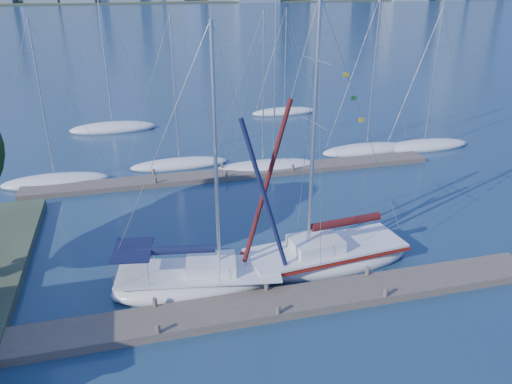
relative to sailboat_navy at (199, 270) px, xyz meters
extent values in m
plane|color=navy|center=(2.85, -2.41, -0.99)|extent=(700.00, 700.00, 0.00)
cube|color=brown|center=(2.85, -2.41, -0.79)|extent=(26.00, 2.00, 0.40)
cube|color=brown|center=(4.85, 13.59, -0.81)|extent=(30.00, 1.80, 0.36)
cube|color=#38472D|center=(2.85, 317.59, -0.99)|extent=(800.00, 100.00, 1.50)
ellipsoid|color=white|center=(0.00, 0.00, -0.76)|extent=(8.44, 3.94, 1.42)
cube|color=white|center=(0.00, 0.00, -0.09)|extent=(7.81, 3.63, 0.11)
cube|color=white|center=(0.56, -0.09, 0.24)|extent=(2.53, 2.07, 0.52)
cylinder|color=silver|center=(0.93, -0.15, 5.49)|extent=(0.17, 0.17, 11.08)
cylinder|color=silver|center=(-0.96, 0.16, 1.00)|extent=(3.81, 0.72, 0.09)
cylinder|color=#101937|center=(-0.96, 0.16, 1.10)|extent=(3.55, 0.95, 0.38)
cube|color=#101937|center=(-2.88, 0.47, 1.19)|extent=(2.05, 2.51, 0.08)
ellipsoid|color=white|center=(6.51, 0.47, -0.74)|extent=(8.97, 3.78, 1.53)
cube|color=white|center=(6.51, 0.47, -0.02)|extent=(8.31, 3.48, 0.12)
cube|color=white|center=(5.90, 0.40, 0.33)|extent=(2.63, 2.11, 0.56)
cylinder|color=silver|center=(5.50, 0.36, 5.94)|extent=(0.18, 0.18, 11.82)
cylinder|color=silver|center=(7.55, 0.58, 1.15)|extent=(4.12, 0.55, 0.10)
cylinder|color=#440E11|center=(7.55, 0.58, 1.25)|extent=(3.82, 0.81, 0.41)
cube|color=maroon|center=(6.51, 0.47, -0.20)|extent=(8.51, 3.61, 0.10)
ellipsoid|color=white|center=(-7.96, 15.27, -0.80)|extent=(7.31, 2.31, 1.06)
cylinder|color=silver|center=(-7.96, 15.27, 5.09)|extent=(0.12, 0.12, 10.24)
ellipsoid|color=white|center=(0.92, 16.62, -0.82)|extent=(7.64, 2.92, 0.96)
cylinder|color=silver|center=(0.92, 16.62, 5.02)|extent=(0.11, 0.11, 10.27)
ellipsoid|color=white|center=(7.03, 14.53, -0.82)|extent=(7.68, 3.57, 0.96)
cylinder|color=silver|center=(7.03, 14.53, 5.17)|extent=(0.10, 0.10, 10.58)
ellipsoid|color=white|center=(7.78, 14.18, -0.80)|extent=(7.05, 2.49, 1.06)
cylinder|color=silver|center=(7.78, 14.18, 6.31)|extent=(0.12, 0.12, 12.66)
ellipsoid|color=white|center=(16.41, 16.10, -0.79)|extent=(8.01, 3.25, 1.10)
cylinder|color=silver|center=(16.41, 16.10, 5.64)|extent=(0.12, 0.12, 11.26)
ellipsoid|color=white|center=(21.66, 15.86, -0.79)|extent=(8.45, 3.70, 1.09)
cylinder|color=silver|center=(21.66, 15.86, 5.22)|extent=(0.12, 0.12, 10.46)
ellipsoid|color=white|center=(-4.08, 28.02, -0.77)|extent=(8.26, 3.67, 1.23)
cylinder|color=silver|center=(-4.08, 28.02, 5.86)|extent=(0.13, 0.13, 11.45)
ellipsoid|color=white|center=(13.60, 30.04, -0.81)|extent=(7.31, 3.79, 0.98)
cylinder|color=silver|center=(13.60, 30.04, 4.81)|extent=(0.11, 0.11, 9.81)
camera|label=1|loc=(-2.38, -19.84, 12.51)|focal=35.00mm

